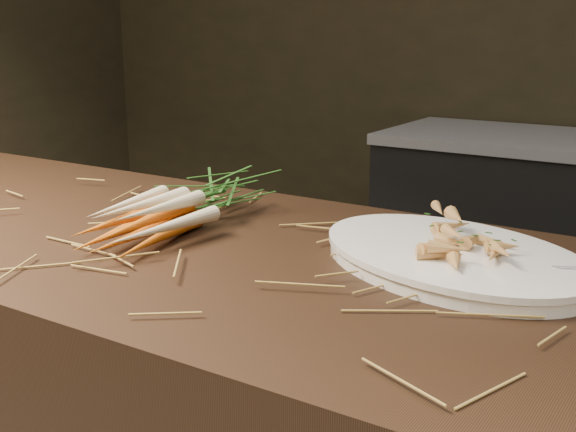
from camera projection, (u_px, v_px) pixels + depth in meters
name	position (u px, v px, depth m)	size (l,w,h in m)	color
straw_bedding	(264.00, 248.00, 1.10)	(1.40, 0.60, 0.02)	olive
root_veg_bunch	(184.00, 203.00, 1.24)	(0.19, 0.45, 0.08)	orange
serving_platter	(452.00, 259.00, 1.04)	(0.43, 0.29, 0.02)	white
roasted_veg_heap	(453.00, 236.00, 1.03)	(0.21, 0.15, 0.05)	#BB8140
serving_fork	(533.00, 283.00, 0.90)	(0.01, 0.16, 0.00)	silver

